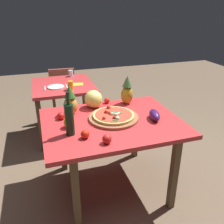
# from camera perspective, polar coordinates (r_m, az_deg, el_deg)

# --- Properties ---
(ground_plane) EXTENTS (10.00, 10.00, 0.00)m
(ground_plane) POSITION_cam_1_polar(r_m,az_deg,el_deg) (2.69, -0.01, -17.05)
(ground_plane) COLOR brown
(display_table) EXTENTS (1.29, 0.99, 0.77)m
(display_table) POSITION_cam_1_polar(r_m,az_deg,el_deg) (2.29, -0.02, -4.05)
(display_table) COLOR brown
(display_table) RESTS_ON ground_plane
(background_table) EXTENTS (0.82, 0.88, 0.77)m
(background_table) POSITION_cam_1_polar(r_m,az_deg,el_deg) (3.41, -11.48, 4.55)
(background_table) COLOR brown
(background_table) RESTS_ON ground_plane
(dining_chair) EXTENTS (0.43, 0.43, 0.85)m
(dining_chair) POSITION_cam_1_polar(r_m,az_deg,el_deg) (4.10, -11.68, 5.42)
(dining_chair) COLOR #915A3B
(dining_chair) RESTS_ON ground_plane
(pizza_board) EXTENTS (0.48, 0.48, 0.02)m
(pizza_board) POSITION_cam_1_polar(r_m,az_deg,el_deg) (2.29, 0.38, -1.35)
(pizza_board) COLOR #915A3B
(pizza_board) RESTS_ON display_table
(pizza) EXTENTS (0.40, 0.40, 0.06)m
(pizza) POSITION_cam_1_polar(r_m,az_deg,el_deg) (2.27, 0.34, -0.74)
(pizza) COLOR #DBAF5B
(pizza) RESTS_ON pizza_board
(wine_bottle) EXTENTS (0.08, 0.08, 0.38)m
(wine_bottle) POSITION_cam_1_polar(r_m,az_deg,el_deg) (1.99, -10.11, -1.60)
(wine_bottle) COLOR black
(wine_bottle) RESTS_ON display_table
(pineapple_left) EXTENTS (0.13, 0.13, 0.32)m
(pineapple_left) POSITION_cam_1_polar(r_m,az_deg,el_deg) (2.60, 3.60, 4.97)
(pineapple_left) COLOR #AF8724
(pineapple_left) RESTS_ON display_table
(pineapple_right) EXTENTS (0.14, 0.14, 0.30)m
(pineapple_right) POSITION_cam_1_polar(r_m,az_deg,el_deg) (2.37, -9.94, 2.50)
(pineapple_right) COLOR #C08431
(pineapple_right) RESTS_ON display_table
(melon) EXTENTS (0.19, 0.19, 0.19)m
(melon) POSITION_cam_1_polar(r_m,az_deg,el_deg) (2.52, -4.44, 3.10)
(melon) COLOR #F1DE6E
(melon) RESTS_ON display_table
(bell_pepper) EXTENTS (0.10, 0.10, 0.11)m
(bell_pepper) POSITION_cam_1_polar(r_m,az_deg,el_deg) (2.15, -10.23, -2.46)
(bell_pepper) COLOR yellow
(bell_pepper) RESTS_ON display_table
(eggplant) EXTENTS (0.13, 0.21, 0.09)m
(eggplant) POSITION_cam_1_polar(r_m,az_deg,el_deg) (2.30, 10.10, -0.72)
(eggplant) COLOR #401A57
(eggplant) RESTS_ON display_table
(tomato_by_bottle) EXTENTS (0.08, 0.08, 0.08)m
(tomato_by_bottle) POSITION_cam_1_polar(r_m,az_deg,el_deg) (1.88, -1.21, -6.45)
(tomato_by_bottle) COLOR red
(tomato_by_bottle) RESTS_ON display_table
(tomato_near_board) EXTENTS (0.07, 0.07, 0.07)m
(tomato_near_board) POSITION_cam_1_polar(r_m,az_deg,el_deg) (2.32, -12.06, -0.90)
(tomato_near_board) COLOR red
(tomato_near_board) RESTS_ON display_table
(tomato_beside_pepper) EXTENTS (0.06, 0.06, 0.06)m
(tomato_beside_pepper) POSITION_cam_1_polar(r_m,az_deg,el_deg) (2.64, -1.21, 2.73)
(tomato_beside_pepper) COLOR red
(tomato_beside_pepper) RESTS_ON display_table
(tomato_at_corner) EXTENTS (0.07, 0.07, 0.07)m
(tomato_at_corner) POSITION_cam_1_polar(r_m,az_deg,el_deg) (1.96, -6.42, -5.29)
(tomato_at_corner) COLOR red
(tomato_at_corner) RESTS_ON display_table
(drinking_glass_juice) EXTENTS (0.07, 0.07, 0.12)m
(drinking_glass_juice) POSITION_cam_1_polar(r_m,az_deg,el_deg) (3.11, -9.85, 6.27)
(drinking_glass_juice) COLOR gold
(drinking_glass_juice) RESTS_ON background_table
(drinking_glass_water) EXTENTS (0.07, 0.07, 0.09)m
(drinking_glass_water) POSITION_cam_1_polar(r_m,az_deg,el_deg) (3.72, -9.81, 9.08)
(drinking_glass_water) COLOR silver
(drinking_glass_water) RESTS_ON background_table
(dinner_plate) EXTENTS (0.22, 0.22, 0.02)m
(dinner_plate) POSITION_cam_1_polar(r_m,az_deg,el_deg) (3.25, -13.25, 5.84)
(dinner_plate) COLOR white
(dinner_plate) RESTS_ON background_table
(fork_utensil) EXTENTS (0.02, 0.18, 0.01)m
(fork_utensil) POSITION_cam_1_polar(r_m,az_deg,el_deg) (3.24, -15.70, 5.47)
(fork_utensil) COLOR silver
(fork_utensil) RESTS_ON background_table
(knife_utensil) EXTENTS (0.02, 0.18, 0.01)m
(knife_utensil) POSITION_cam_1_polar(r_m,az_deg,el_deg) (3.26, -10.79, 6.06)
(knife_utensil) COLOR silver
(knife_utensil) RESTS_ON background_table
(napkin_folded) EXTENTS (0.15, 0.14, 0.01)m
(napkin_folded) POSITION_cam_1_polar(r_m,az_deg,el_deg) (3.32, -8.15, 6.56)
(napkin_folded) COLOR yellow
(napkin_folded) RESTS_ON background_table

